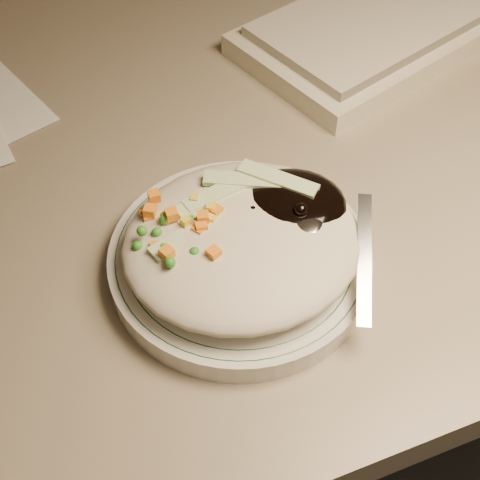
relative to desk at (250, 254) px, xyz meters
name	(u,v)px	position (x,y,z in m)	size (l,w,h in m)	color
desk	(250,254)	(0.00, 0.00, 0.00)	(1.40, 0.70, 0.74)	#7E715B
plate	(240,260)	(-0.08, -0.16, 0.21)	(0.22, 0.22, 0.02)	silver
plate_rim	(240,253)	(-0.08, -0.16, 0.22)	(0.21, 0.21, 0.00)	#144723
meal	(245,235)	(-0.07, -0.16, 0.24)	(0.21, 0.19, 0.05)	beige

